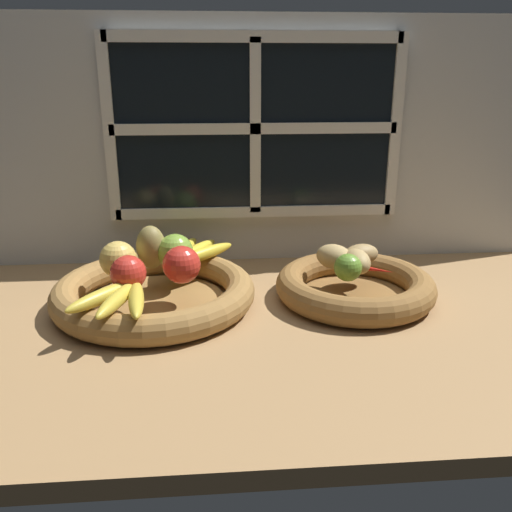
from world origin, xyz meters
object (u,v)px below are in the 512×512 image
Objects in this scene: apple_red_front at (128,273)px; potato_oblong at (334,257)px; apple_green_back at (175,252)px; apple_golden_left at (118,259)px; banana_bunch_back at (188,252)px; banana_bunch_front at (120,297)px; fruit_bowl_left at (154,293)px; potato_back at (361,254)px; apple_red_right at (182,265)px; pear_brown at (151,247)px; potato_large at (356,261)px; lime_near at (348,268)px; chili_pepper at (365,268)px; fruit_bowl_right at (355,287)px.

potato_oblong is at bearing 11.92° from apple_red_front.
apple_green_back is 1.02× the size of apple_golden_left.
banana_bunch_front is at bearing -114.60° from banana_bunch_back.
apple_red_front is 6.77cm from banana_bunch_front.
fruit_bowl_left is 5.00× the size of potato_back.
apple_red_front is 9.74cm from apple_red_right.
pear_brown is (-4.80, 0.91, 0.80)cm from apple_green_back.
apple_red_right is 36.63cm from potato_back.
pear_brown is at bearing 171.57° from potato_large.
potato_oblong is (35.62, 2.94, 5.40)cm from fruit_bowl_left.
fruit_bowl_left is 7.40× the size of lime_near.
chili_pepper is (1.80, -0.15, -1.40)cm from potato_large.
apple_green_back is at bearing -10.76° from pear_brown.
lime_near is (43.26, -5.62, -0.90)cm from apple_golden_left.
lime_near reaches higher than potato_oblong.
fruit_bowl_left is 2.13× the size of banana_bunch_back.
fruit_bowl_right is at bearing 15.09° from banana_bunch_front.
fruit_bowl_right is 4.29cm from chili_pepper.
lime_near is (41.10, 7.74, 1.31)cm from banana_bunch_front.
apple_green_back reaches higher than apple_golden_left.
lime_near is at bearing -2.46° from apple_red_right.
apple_golden_left is 16.38cm from banana_bunch_back.
potato_large is (45.97, -1.55, -1.19)cm from apple_golden_left.
apple_red_front is at bearing -143.79° from chili_pepper.
fruit_bowl_left is at bearing -180.00° from potato_large.
apple_green_back is at bearing 164.41° from lime_near.
potato_large is (35.36, -5.04, -1.25)cm from apple_green_back.
apple_red_front is at bearing -172.91° from potato_large.
apple_golden_left is at bearing -142.23° from banana_bunch_back.
apple_red_front is at bearing -124.83° from fruit_bowl_left.
banana_bunch_back is 1.64× the size of chili_pepper.
apple_golden_left is 0.42× the size of banana_bunch_front.
pear_brown is 1.67× the size of lime_near.
lime_near is at bearing 10.67° from banana_bunch_front.
apple_red_front is 0.92× the size of apple_red_right.
chili_pepper is at bearing -4.86° from potato_large.
pear_brown reaches higher than fruit_bowl_right.
pear_brown is 42.54cm from chili_pepper.
fruit_bowl_right is 34.49cm from apple_red_right.
apple_red_right is at bearing 177.54° from lime_near.
potato_large is (0.00, 0.00, 5.29)cm from fruit_bowl_right.
apple_golden_left reaches higher than potato_oblong.
banana_bunch_front is 41.84cm from lime_near.
apple_red_right is 1.35× the size of lime_near.
fruit_bowl_left is 39.76cm from potato_large.
apple_red_front is 0.58× the size of chili_pepper.
banana_bunch_front is (-4.41, -11.82, 4.29)cm from fruit_bowl_left.
apple_red_front reaches higher than potato_back.
apple_red_right is at bearing 15.65° from apple_red_front.
apple_green_back reaches higher than lime_near.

